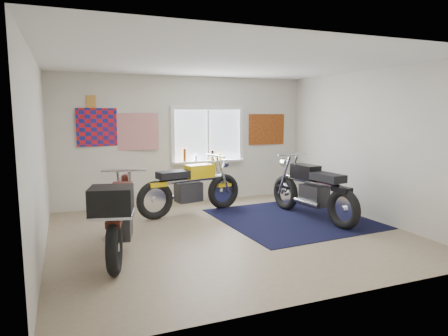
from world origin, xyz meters
name	(u,v)px	position (x,y,z in m)	size (l,w,h in m)	color
ground	(230,233)	(0.00, 0.00, 0.00)	(5.50, 5.50, 0.00)	#9E896B
room_shell	(230,132)	(0.00, 0.00, 1.64)	(5.50, 5.50, 5.50)	white
navy_rug	(292,218)	(1.40, 0.40, 0.01)	(2.50, 2.60, 0.01)	black
window_assembly	(208,139)	(0.50, 2.47, 1.37)	(1.66, 0.17, 1.26)	white
oil_bottles	(199,156)	(0.26, 2.40, 1.01)	(0.87, 0.07, 0.28)	brown
flag_display	(91,102)	(-1.90, 2.48, 2.15)	(1.60, 0.10, 1.17)	red
triumph_poster	(267,129)	(1.95, 2.48, 1.55)	(0.90, 0.03, 0.70)	#A54C14
yellow_triumph	(190,189)	(-0.22, 1.46, 0.49)	(2.20, 0.75, 1.12)	black
black_chrome_bike	(312,192)	(1.75, 0.28, 0.51)	(0.69, 2.25, 1.16)	black
maroon_tourer	(119,216)	(-1.79, -0.46, 0.58)	(0.94, 2.18, 1.11)	black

